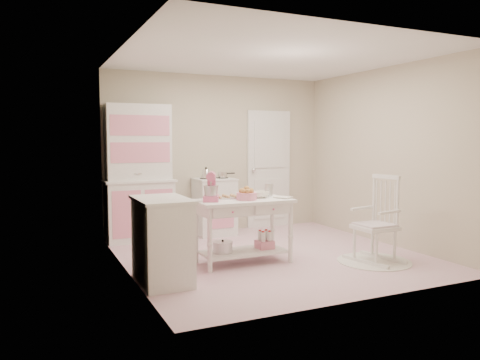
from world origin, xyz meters
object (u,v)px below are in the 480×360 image
Objects in this scene: stand_mixer at (211,187)px; hutch at (139,173)px; stove at (214,206)px; bread_basket at (247,196)px; work_table at (243,231)px; base_cabinet at (162,240)px; rocking_chair at (375,219)px.

hutch is at bearing 128.73° from stand_mixer.
stove reaches higher than bread_basket.
work_table is 4.80× the size of bread_basket.
stand_mixer is at bearing 28.22° from base_cabinet.
stand_mixer is at bearing 149.34° from rocking_chair.
work_table is at bearing 17.76° from base_cabinet.
stove is 3.68× the size of bread_basket.
hutch reaches higher than base_cabinet.
hutch is 6.12× the size of stand_mixer.
work_table is (1.13, 0.36, -0.06)m from base_cabinet.
bread_basket is at bearing 15.18° from base_cabinet.
stove is 1.82m from work_table.
rocking_chair is 1.64m from bread_basket.
work_table is 3.53× the size of stand_mixer.
rocking_chair is at bearing -21.72° from bread_basket.
hutch is 1.88m from stand_mixer.
stove is (1.20, -0.05, -0.58)m from hutch.
stand_mixer reaches higher than base_cabinet.
base_cabinet is 3.68× the size of bread_basket.
base_cabinet is 0.84× the size of rocking_chair.
stove is at bearing 80.98° from bread_basket.
stand_mixer is at bearing -75.60° from hutch.
base_cabinet reaches higher than bread_basket.
rocking_chair is at bearing -45.93° from hutch.
stove is at bearing 91.87° from stand_mixer.
hutch is 1.89× the size of rocking_chair.
hutch is at bearing 83.63° from base_cabinet.
stand_mixer is at bearing -112.47° from stove.
base_cabinet is 0.77× the size of work_table.
rocking_chair reaches higher than bread_basket.
work_table is (-0.31, -1.79, -0.06)m from stove.
base_cabinet is 2.71× the size of stand_mixer.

